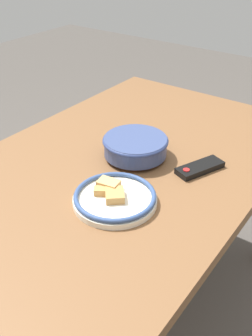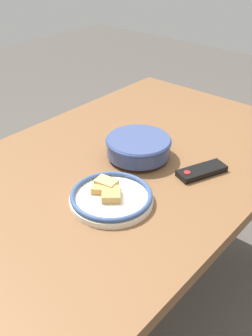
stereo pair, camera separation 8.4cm
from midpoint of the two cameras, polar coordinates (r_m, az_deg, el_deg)
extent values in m
plane|color=#4C4742|center=(1.85, -2.45, -20.48)|extent=(8.00, 8.00, 0.00)
cube|color=brown|center=(1.32, -3.20, -0.35)|extent=(1.50, 0.90, 0.04)
cylinder|color=brown|center=(2.18, 0.43, 2.10)|extent=(0.06, 0.06, 0.74)
cylinder|color=#384775|center=(1.35, -0.43, 1.79)|extent=(0.10, 0.10, 0.01)
cylinder|color=#384775|center=(1.33, -0.44, 3.17)|extent=(0.21, 0.21, 0.06)
cylinder|color=#9E4C1E|center=(1.33, -0.43, 3.00)|extent=(0.19, 0.19, 0.05)
torus|color=navy|center=(1.32, -0.44, 4.01)|extent=(0.22, 0.22, 0.01)
cylinder|color=silver|center=(1.14, -3.73, -4.72)|extent=(0.24, 0.24, 0.02)
torus|color=#334C7F|center=(1.13, -3.76, -4.08)|extent=(0.24, 0.24, 0.01)
cube|color=tan|center=(1.12, -3.80, -4.00)|extent=(0.08, 0.08, 0.02)
cube|color=tan|center=(1.15, -5.44, -3.39)|extent=(0.05, 0.06, 0.02)
cube|color=tan|center=(1.16, -4.61, -2.48)|extent=(0.05, 0.07, 0.03)
cube|color=black|center=(1.29, 8.86, 0.00)|extent=(0.18, 0.12, 0.02)
cylinder|color=red|center=(1.26, 6.86, -0.31)|extent=(0.02, 0.02, 0.00)
camera|label=1|loc=(0.04, -91.96, -1.25)|focal=42.00mm
camera|label=2|loc=(0.04, 88.04, 1.25)|focal=42.00mm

